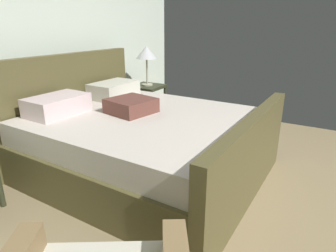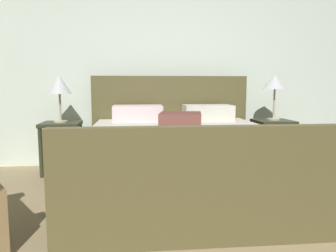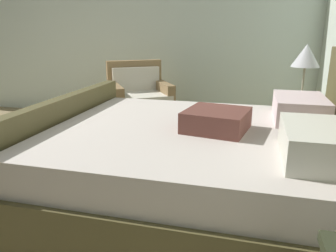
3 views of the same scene
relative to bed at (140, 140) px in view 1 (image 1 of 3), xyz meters
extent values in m
cube|color=silver|center=(-0.07, 1.27, 1.05)|extent=(5.08, 0.12, 2.78)
cube|color=brown|center=(0.00, -0.05, -0.15)|extent=(1.85, 2.04, 0.40)
cube|color=brown|center=(0.02, 1.01, 0.23)|extent=(1.94, 0.14, 1.14)
cube|color=brown|center=(-0.02, -1.10, 0.04)|extent=(1.94, 0.14, 0.78)
cube|color=silver|center=(0.00, -0.05, 0.16)|extent=(1.77, 1.98, 0.22)
cube|color=silver|center=(-0.40, 0.68, 0.36)|extent=(0.57, 0.37, 0.18)
cube|color=silver|center=(0.42, 0.67, 0.36)|extent=(0.57, 0.37, 0.18)
cube|color=brown|center=(0.01, 0.10, 0.34)|extent=(0.47, 0.47, 0.14)
cube|color=#2D321F|center=(1.29, 0.78, 0.23)|extent=(0.44, 0.44, 0.04)
cube|color=#2D321F|center=(1.29, 0.78, -0.17)|extent=(0.40, 0.40, 0.02)
cylinder|color=#2D321F|center=(1.10, 0.59, -0.07)|extent=(0.04, 0.04, 0.56)
cylinder|color=#2D321F|center=(1.48, 0.59, -0.07)|extent=(0.04, 0.04, 0.56)
cylinder|color=#2D321F|center=(1.10, 0.97, -0.07)|extent=(0.04, 0.04, 0.56)
cylinder|color=#2D321F|center=(1.48, 0.97, -0.07)|extent=(0.04, 0.04, 0.56)
cylinder|color=#B7B293|center=(1.29, 0.78, 0.26)|extent=(0.16, 0.16, 0.02)
cylinder|color=#B7B293|center=(1.29, 0.78, 0.46)|extent=(0.02, 0.02, 0.36)
cone|color=silver|center=(1.29, 0.78, 0.72)|extent=(0.30, 0.30, 0.17)
camera|label=1|loc=(-2.20, -1.63, 1.11)|focal=31.20mm
camera|label=2|loc=(-0.48, -3.05, 0.68)|focal=34.76mm
camera|label=3|loc=(2.16, 0.28, 0.93)|focal=34.85mm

